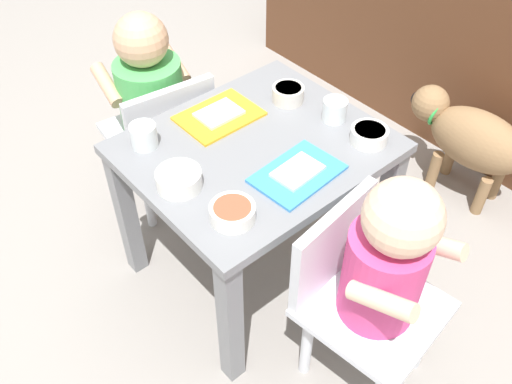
# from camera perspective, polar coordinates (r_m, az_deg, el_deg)

# --- Properties ---
(ground_plane) EXTENTS (7.00, 7.00, 0.00)m
(ground_plane) POSITION_cam_1_polar(r_m,az_deg,el_deg) (1.67, 0.00, -7.34)
(ground_plane) COLOR gray
(kitchen_cabinet_back) EXTENTS (1.87, 0.36, 0.89)m
(kitchen_cabinet_back) POSITION_cam_1_polar(r_m,az_deg,el_deg) (2.08, 23.39, 16.23)
(kitchen_cabinet_back) COLOR #56331E
(kitchen_cabinet_back) RESTS_ON ground
(dining_table) EXTENTS (0.51, 0.60, 0.46)m
(dining_table) POSITION_cam_1_polar(r_m,az_deg,el_deg) (1.39, 0.00, 2.29)
(dining_table) COLOR slate
(dining_table) RESTS_ON ground
(seated_child_left) EXTENTS (0.31, 0.31, 0.64)m
(seated_child_left) POSITION_cam_1_polar(r_m,az_deg,el_deg) (1.64, -10.64, 9.71)
(seated_child_left) COLOR silver
(seated_child_left) RESTS_ON ground
(seated_child_right) EXTENTS (0.31, 0.31, 0.64)m
(seated_child_right) POSITION_cam_1_polar(r_m,az_deg,el_deg) (1.18, 12.70, -7.48)
(seated_child_right) COLOR silver
(seated_child_right) RESTS_ON ground
(dog) EXTENTS (0.43, 0.19, 0.33)m
(dog) POSITION_cam_1_polar(r_m,az_deg,el_deg) (1.87, 21.12, 5.36)
(dog) COLOR olive
(dog) RESTS_ON ground
(food_tray_left) EXTENTS (0.15, 0.20, 0.02)m
(food_tray_left) POSITION_cam_1_polar(r_m,az_deg,el_deg) (1.43, -3.76, 7.90)
(food_tray_left) COLOR gold
(food_tray_left) RESTS_ON dining_table
(food_tray_right) EXTENTS (0.15, 0.21, 0.02)m
(food_tray_right) POSITION_cam_1_polar(r_m,az_deg,el_deg) (1.26, 4.36, 1.98)
(food_tray_right) COLOR #388CD8
(food_tray_right) RESTS_ON dining_table
(water_cup_left) EXTENTS (0.06, 0.06, 0.06)m
(water_cup_left) POSITION_cam_1_polar(r_m,az_deg,el_deg) (1.35, -11.46, 5.58)
(water_cup_left) COLOR white
(water_cup_left) RESTS_ON dining_table
(water_cup_right) EXTENTS (0.06, 0.06, 0.06)m
(water_cup_right) POSITION_cam_1_polar(r_m,az_deg,el_deg) (1.42, 8.08, 8.22)
(water_cup_right) COLOR white
(water_cup_right) RESTS_ON dining_table
(veggie_bowl_far) EXTENTS (0.08, 0.08, 0.04)m
(veggie_bowl_far) POSITION_cam_1_polar(r_m,az_deg,el_deg) (1.48, 3.32, 10.09)
(veggie_bowl_far) COLOR silver
(veggie_bowl_far) RESTS_ON dining_table
(veggie_bowl_near) EXTENTS (0.10, 0.10, 0.04)m
(veggie_bowl_near) POSITION_cam_1_polar(r_m,az_deg,el_deg) (1.23, -7.83, 1.24)
(veggie_bowl_near) COLOR white
(veggie_bowl_near) RESTS_ON dining_table
(cereal_bowl_left_side) EXTENTS (0.10, 0.10, 0.03)m
(cereal_bowl_left_side) POSITION_cam_1_polar(r_m,az_deg,el_deg) (1.15, -2.44, -2.09)
(cereal_bowl_left_side) COLOR white
(cereal_bowl_left_side) RESTS_ON dining_table
(cereal_bowl_right_side) EXTENTS (0.09, 0.09, 0.04)m
(cereal_bowl_right_side) POSITION_cam_1_polar(r_m,az_deg,el_deg) (1.37, 11.56, 5.80)
(cereal_bowl_right_side) COLOR white
(cereal_bowl_right_side) RESTS_ON dining_table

